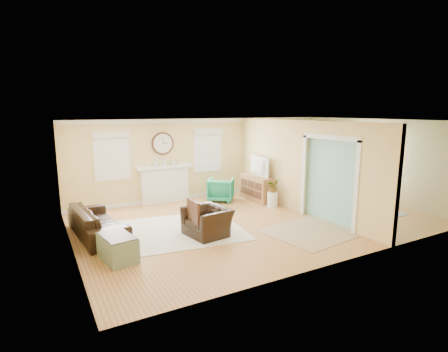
% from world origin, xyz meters
% --- Properties ---
extents(floor, '(9.00, 9.00, 0.00)m').
position_xyz_m(floor, '(0.00, 0.00, 0.00)').
color(floor, '#9D663D').
rests_on(floor, ground).
extents(wall_back, '(9.00, 0.02, 2.60)m').
position_xyz_m(wall_back, '(0.00, 3.00, 1.30)').
color(wall_back, '#EBCF75').
rests_on(wall_back, ground).
extents(wall_front, '(9.00, 0.02, 2.60)m').
position_xyz_m(wall_front, '(0.00, -3.00, 1.30)').
color(wall_front, '#EBCF75').
rests_on(wall_front, ground).
extents(wall_left, '(0.02, 6.00, 2.60)m').
position_xyz_m(wall_left, '(-4.50, 0.00, 1.30)').
color(wall_left, '#EBCF75').
rests_on(wall_left, ground).
extents(wall_right, '(0.02, 6.00, 2.60)m').
position_xyz_m(wall_right, '(4.50, 0.00, 1.30)').
color(wall_right, '#EBCF75').
rests_on(wall_right, ground).
extents(ceiling, '(9.00, 6.00, 0.02)m').
position_xyz_m(ceiling, '(0.00, 0.00, 2.60)').
color(ceiling, white).
rests_on(ceiling, wall_back).
extents(partition, '(0.17, 6.00, 2.60)m').
position_xyz_m(partition, '(1.51, 0.28, 1.36)').
color(partition, '#EBCF75').
rests_on(partition, ground).
extents(fireplace, '(1.70, 0.30, 1.17)m').
position_xyz_m(fireplace, '(-1.50, 2.88, 0.60)').
color(fireplace, white).
rests_on(fireplace, ground).
extents(wall_clock, '(0.70, 0.07, 0.70)m').
position_xyz_m(wall_clock, '(-1.50, 2.97, 1.85)').
color(wall_clock, '#4F2D1E').
rests_on(wall_clock, wall_back).
extents(window_left, '(1.05, 0.13, 1.42)m').
position_xyz_m(window_left, '(-3.05, 2.95, 1.66)').
color(window_left, white).
rests_on(window_left, wall_back).
extents(window_right, '(1.05, 0.13, 1.42)m').
position_xyz_m(window_right, '(0.05, 2.95, 1.66)').
color(window_right, white).
rests_on(window_right, wall_back).
extents(french_doors, '(0.06, 1.70, 2.20)m').
position_xyz_m(french_doors, '(4.45, 0.00, 1.10)').
color(french_doors, white).
rests_on(french_doors, ground).
extents(pendant, '(0.30, 0.30, 0.55)m').
position_xyz_m(pendant, '(3.00, 0.00, 2.20)').
color(pendant, gold).
rests_on(pendant, ceiling).
extents(rug_cream, '(3.20, 2.87, 0.02)m').
position_xyz_m(rug_cream, '(-2.10, 0.15, 0.01)').
color(rug_cream, silver).
rests_on(rug_cream, floor).
extents(rug_jute, '(2.35, 2.02, 0.01)m').
position_xyz_m(rug_jute, '(0.66, -1.46, 0.01)').
color(rug_jute, tan).
rests_on(rug_jute, floor).
extents(rug_grey, '(2.29, 2.86, 0.01)m').
position_xyz_m(rug_grey, '(2.89, -0.30, 0.01)').
color(rug_grey, gray).
rests_on(rug_grey, floor).
extents(sofa, '(1.08, 2.33, 0.66)m').
position_xyz_m(sofa, '(-3.89, 0.75, 0.33)').
color(sofa, black).
rests_on(sofa, floor).
extents(eames_chair, '(1.02, 1.12, 0.65)m').
position_xyz_m(eames_chair, '(-1.66, -0.45, 0.32)').
color(eames_chair, black).
rests_on(eames_chair, floor).
extents(green_chair, '(1.09, 1.10, 0.72)m').
position_xyz_m(green_chair, '(0.12, 2.17, 0.36)').
color(green_chair, '#12825A').
rests_on(green_chair, floor).
extents(trunk, '(0.66, 0.94, 0.50)m').
position_xyz_m(trunk, '(-3.78, -0.85, 0.25)').
color(trunk, gray).
rests_on(trunk, floor).
extents(credenza, '(0.46, 1.36, 0.80)m').
position_xyz_m(credenza, '(1.17, 1.68, 0.40)').
color(credenza, '#956942').
rests_on(credenza, floor).
extents(tv, '(0.23, 1.09, 0.62)m').
position_xyz_m(tv, '(1.15, 1.68, 1.11)').
color(tv, black).
rests_on(tv, credenza).
extents(garden_stool, '(0.31, 0.31, 0.46)m').
position_xyz_m(garden_stool, '(1.12, 0.77, 0.23)').
color(garden_stool, white).
rests_on(garden_stool, floor).
extents(potted_plant, '(0.44, 0.41, 0.39)m').
position_xyz_m(potted_plant, '(1.12, 0.77, 0.66)').
color(potted_plant, '#337F33').
rests_on(potted_plant, garden_stool).
extents(dining_table, '(1.18, 1.80, 0.59)m').
position_xyz_m(dining_table, '(2.89, -0.30, 0.29)').
color(dining_table, '#4F2D1E').
rests_on(dining_table, floor).
extents(dining_chair_n, '(0.45, 0.45, 1.01)m').
position_xyz_m(dining_chair_n, '(2.95, 0.71, 0.60)').
color(dining_chair_n, gray).
rests_on(dining_chair_n, floor).
extents(dining_chair_s, '(0.47, 0.47, 0.87)m').
position_xyz_m(dining_chair_s, '(2.92, -1.49, 0.51)').
color(dining_chair_s, gray).
rests_on(dining_chair_s, floor).
extents(dining_chair_w, '(0.47, 0.47, 0.86)m').
position_xyz_m(dining_chair_w, '(2.29, -0.39, 0.50)').
color(dining_chair_w, white).
rests_on(dining_chair_w, floor).
extents(dining_chair_e, '(0.49, 0.49, 0.97)m').
position_xyz_m(dining_chair_e, '(3.44, -0.21, 0.57)').
color(dining_chair_e, gray).
rests_on(dining_chair_e, floor).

